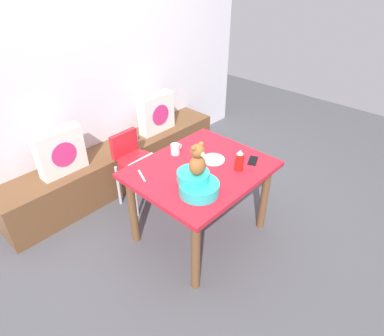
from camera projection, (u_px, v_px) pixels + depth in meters
ground_plane at (200, 232)px, 3.12m from camera, size 8.00×8.00×0.00m
back_wall at (90, 64)px, 3.25m from camera, size 4.40×0.10×2.60m
window_bench at (120, 165)px, 3.68m from camera, size 2.60×0.44×0.46m
pillow_floral_left at (60, 152)px, 3.04m from camera, size 0.44×0.15×0.44m
pillow_floral_right at (156, 113)px, 3.77m from camera, size 0.44×0.15×0.44m
book_stack at (127, 139)px, 3.61m from camera, size 0.20×0.14×0.10m
dining_table at (201, 179)px, 2.77m from camera, size 1.11×0.92×0.74m
highchair at (134, 161)px, 3.21m from camera, size 0.34×0.46×0.79m
infant_seat_teal at (197, 184)px, 2.40m from camera, size 0.30×0.33×0.16m
teddy_bear at (197, 160)px, 2.29m from camera, size 0.13×0.12×0.25m
ketchup_bottle at (239, 161)px, 2.64m from camera, size 0.07×0.07×0.18m
coffee_mug at (175, 149)px, 2.87m from camera, size 0.12×0.08×0.09m
dinner_plate_near at (213, 159)px, 2.81m from camera, size 0.20×0.20×0.01m
cell_phone at (253, 161)px, 2.79m from camera, size 0.16×0.12×0.01m
table_fork at (142, 176)px, 2.61m from camera, size 0.08×0.16×0.01m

